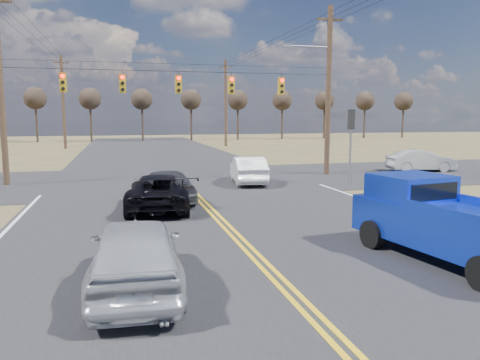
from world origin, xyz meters
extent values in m
plane|color=brown|center=(0.00, 0.00, 0.00)|extent=(160.00, 160.00, 0.00)
cube|color=#28282B|center=(0.00, 10.00, 0.00)|extent=(14.00, 120.00, 0.02)
cube|color=#28282B|center=(0.00, 18.00, 0.00)|extent=(120.00, 12.00, 0.02)
cylinder|color=#473323|center=(-9.00, 18.00, 5.00)|extent=(0.32, 0.32, 10.00)
cylinder|color=#473323|center=(9.00, 18.00, 5.00)|extent=(0.32, 0.32, 10.00)
cube|color=#473323|center=(9.00, 18.00, 9.20)|extent=(1.60, 0.12, 0.12)
cylinder|color=black|center=(0.00, 18.00, 6.00)|extent=(18.00, 0.02, 0.02)
cylinder|color=black|center=(0.00, 18.00, 6.40)|extent=(18.00, 0.02, 0.02)
cube|color=#B28C14|center=(-6.00, 18.00, 5.30)|extent=(0.34, 0.24, 1.00)
cylinder|color=#FF0C05|center=(-6.00, 17.86, 5.63)|extent=(0.20, 0.06, 0.20)
cylinder|color=black|center=(-6.00, 17.86, 5.30)|extent=(0.20, 0.06, 0.20)
cylinder|color=black|center=(-6.00, 17.86, 4.97)|extent=(0.20, 0.06, 0.20)
cube|color=black|center=(-6.00, 17.83, 5.74)|extent=(0.24, 0.14, 0.03)
cube|color=#B28C14|center=(-3.00, 18.00, 5.30)|extent=(0.34, 0.24, 1.00)
cylinder|color=#FF0C05|center=(-3.00, 17.86, 5.63)|extent=(0.20, 0.06, 0.20)
cylinder|color=black|center=(-3.00, 17.86, 5.30)|extent=(0.20, 0.06, 0.20)
cylinder|color=black|center=(-3.00, 17.86, 4.97)|extent=(0.20, 0.06, 0.20)
cube|color=black|center=(-3.00, 17.83, 5.74)|extent=(0.24, 0.14, 0.03)
cube|color=#B28C14|center=(0.00, 18.00, 5.30)|extent=(0.34, 0.24, 1.00)
cylinder|color=#FF0C05|center=(0.00, 17.86, 5.63)|extent=(0.20, 0.06, 0.20)
cylinder|color=black|center=(0.00, 17.86, 5.30)|extent=(0.20, 0.06, 0.20)
cylinder|color=black|center=(0.00, 17.86, 4.97)|extent=(0.20, 0.06, 0.20)
cube|color=black|center=(0.00, 17.83, 5.74)|extent=(0.24, 0.14, 0.03)
cube|color=#B28C14|center=(3.00, 18.00, 5.30)|extent=(0.34, 0.24, 1.00)
cylinder|color=#FF0C05|center=(3.00, 17.86, 5.63)|extent=(0.20, 0.06, 0.20)
cylinder|color=black|center=(3.00, 17.86, 5.30)|extent=(0.20, 0.06, 0.20)
cylinder|color=black|center=(3.00, 17.86, 4.97)|extent=(0.20, 0.06, 0.20)
cube|color=black|center=(3.00, 17.83, 5.74)|extent=(0.24, 0.14, 0.03)
cube|color=#B28C14|center=(6.00, 18.00, 5.30)|extent=(0.34, 0.24, 1.00)
cylinder|color=#FF0C05|center=(6.00, 17.86, 5.63)|extent=(0.20, 0.06, 0.20)
cylinder|color=black|center=(6.00, 17.86, 5.30)|extent=(0.20, 0.06, 0.20)
cylinder|color=black|center=(6.00, 17.86, 4.97)|extent=(0.20, 0.06, 0.20)
cube|color=black|center=(6.00, 17.83, 5.74)|extent=(0.24, 0.14, 0.03)
cylinder|color=slate|center=(8.20, 13.50, 1.60)|extent=(0.12, 0.12, 3.20)
cube|color=black|center=(8.20, 13.50, 3.40)|extent=(0.24, 0.34, 1.00)
cylinder|color=slate|center=(7.60, 18.00, 7.60)|extent=(2.80, 0.10, 0.10)
cube|color=slate|center=(6.30, 18.00, 7.55)|extent=(0.55, 0.22, 0.14)
cylinder|color=#473323|center=(-9.00, 46.00, 5.00)|extent=(0.32, 0.32, 10.00)
cube|color=#473323|center=(-9.00, 46.00, 9.20)|extent=(1.60, 0.12, 0.12)
cylinder|color=#473323|center=(9.00, 46.00, 5.00)|extent=(0.32, 0.32, 10.00)
cube|color=#473323|center=(9.00, 46.00, 9.20)|extent=(1.60, 0.12, 0.12)
cylinder|color=black|center=(8.30, 17.00, 9.30)|extent=(0.02, 58.00, 0.02)
cylinder|color=black|center=(9.00, 17.00, 9.30)|extent=(0.02, 58.00, 0.02)
cylinder|color=black|center=(9.70, 17.00, 9.30)|extent=(0.02, 58.00, 0.02)
cylinder|color=#33261C|center=(-14.00, 60.00, 2.75)|extent=(0.28, 0.28, 5.50)
sphere|color=#2D231C|center=(-14.00, 60.00, 5.90)|extent=(3.00, 3.00, 3.00)
cylinder|color=#33261C|center=(-7.00, 60.00, 2.75)|extent=(0.28, 0.28, 5.50)
sphere|color=#2D231C|center=(-7.00, 60.00, 5.90)|extent=(3.00, 3.00, 3.00)
cylinder|color=#33261C|center=(0.00, 60.00, 2.75)|extent=(0.28, 0.28, 5.50)
sphere|color=#2D231C|center=(0.00, 60.00, 5.90)|extent=(3.00, 3.00, 3.00)
cylinder|color=#33261C|center=(7.00, 60.00, 2.75)|extent=(0.28, 0.28, 5.50)
sphere|color=#2D231C|center=(7.00, 60.00, 5.90)|extent=(3.00, 3.00, 3.00)
cylinder|color=#33261C|center=(14.00, 60.00, 2.75)|extent=(0.28, 0.28, 5.50)
sphere|color=#2D231C|center=(14.00, 60.00, 5.90)|extent=(3.00, 3.00, 3.00)
cylinder|color=#33261C|center=(21.00, 60.00, 2.75)|extent=(0.28, 0.28, 5.50)
sphere|color=#2D231C|center=(21.00, 60.00, 5.90)|extent=(3.00, 3.00, 3.00)
cylinder|color=#33261C|center=(28.00, 60.00, 2.75)|extent=(0.28, 0.28, 5.50)
sphere|color=#2D231C|center=(28.00, 60.00, 5.90)|extent=(3.00, 3.00, 3.00)
cylinder|color=#33261C|center=(35.00, 60.00, 2.75)|extent=(0.28, 0.28, 5.50)
sphere|color=#2D231C|center=(35.00, 60.00, 5.90)|extent=(3.00, 3.00, 3.00)
cylinder|color=#33261C|center=(42.00, 60.00, 2.75)|extent=(0.28, 0.28, 5.50)
sphere|color=#2D231C|center=(42.00, 60.00, 5.90)|extent=(3.00, 3.00, 3.00)
cylinder|color=black|center=(3.33, 2.80, 0.39)|extent=(0.43, 0.82, 0.78)
cylinder|color=black|center=(5.15, 3.09, 0.39)|extent=(0.43, 0.82, 0.78)
cube|color=#112EBB|center=(4.52, 1.22, 0.87)|extent=(2.75, 5.49, 0.97)
cube|color=#112EBB|center=(4.29, 2.61, 1.67)|extent=(2.04, 1.92, 0.70)
cube|color=black|center=(4.42, 1.82, 1.67)|extent=(1.54, 0.30, 0.44)
cube|color=#112EBB|center=(3.77, 0.07, 1.46)|extent=(0.61, 3.18, 0.19)
imported|color=#ADB0B6|center=(-3.02, 1.23, 0.78)|extent=(2.06, 4.67, 1.57)
imported|color=black|center=(-1.87, 9.67, 0.68)|extent=(2.81, 5.14, 1.37)
imported|color=white|center=(3.31, 15.50, 0.73)|extent=(2.12, 4.58, 1.45)
imported|color=#333338|center=(-1.47, 11.12, 0.67)|extent=(2.41, 4.79, 1.34)
imported|color=#B1B6BA|center=(15.53, 17.86, 0.70)|extent=(2.10, 4.42, 1.40)
camera|label=1|loc=(-3.27, -8.28, 3.59)|focal=35.00mm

